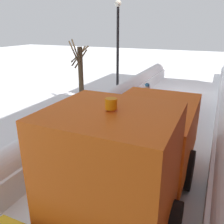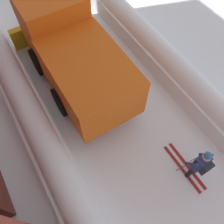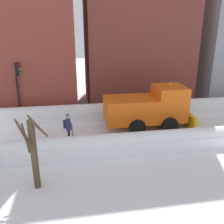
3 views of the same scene
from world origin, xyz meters
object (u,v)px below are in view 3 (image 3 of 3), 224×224
Objects in this scene: plow_truck at (149,107)px; skier at (68,126)px; bare_tree_near at (34,152)px; traffic_light_pole at (18,81)px.

skier is at bearing -76.43° from plow_truck.
plow_truck is 5.63m from skier.
plow_truck is at bearing 129.63° from bare_tree_near.
traffic_light_pole reaches higher than plow_truck.
plow_truck is 3.31× the size of skier.
plow_truck reaches higher than skier.
bare_tree_near is at bearing 13.47° from traffic_light_pole.
traffic_light_pole is at bearing -141.11° from skier.
traffic_light_pole is at bearing -108.29° from plow_truck.
traffic_light_pole is 8.92m from bare_tree_near.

